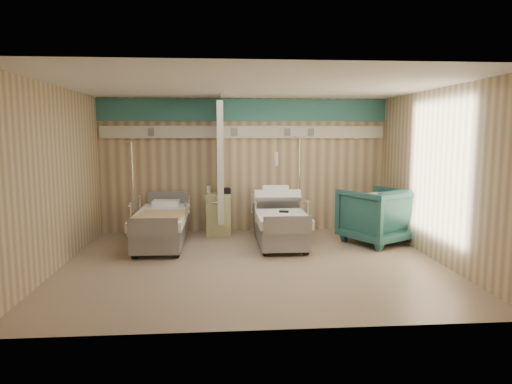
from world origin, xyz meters
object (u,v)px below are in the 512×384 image
bed_right (279,227)px  iv_stand_left (134,217)px  iv_stand_right (299,214)px  bed_left (162,229)px  visitor_armchair (377,216)px  bedside_cabinet (218,214)px

bed_right → iv_stand_left: size_ratio=1.12×
iv_stand_left → iv_stand_right: bearing=-0.8°
bed_left → visitor_armchair: (4.05, -0.08, 0.21)m
iv_stand_left → visitor_armchair: bearing=-10.8°
bed_left → iv_stand_right: 2.81m
bed_right → iv_stand_right: (0.50, 0.77, 0.10)m
bedside_cabinet → iv_stand_right: iv_stand_right is taller
iv_stand_left → bedside_cabinet: bearing=3.0°
bed_left → iv_stand_left: 1.04m
bed_right → bedside_cabinet: bearing=142.0°
bed_left → bedside_cabinet: bedside_cabinet is taller
bedside_cabinet → iv_stand_left: bearing=-177.0°
visitor_armchair → iv_stand_right: iv_stand_right is taller
bed_left → iv_stand_left: bearing=128.8°
visitor_armchair → iv_stand_left: iv_stand_left is taller
visitor_armchair → iv_stand_right: size_ratio=0.57×
bedside_cabinet → iv_stand_left: iv_stand_left is taller
iv_stand_right → iv_stand_left: bearing=179.2°
bed_right → bed_left: (-2.20, 0.00, 0.00)m
bed_left → bedside_cabinet: size_ratio=2.54×
visitor_armchair → bedside_cabinet: bearing=-47.5°
bedside_cabinet → visitor_armchair: bearing=-18.2°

